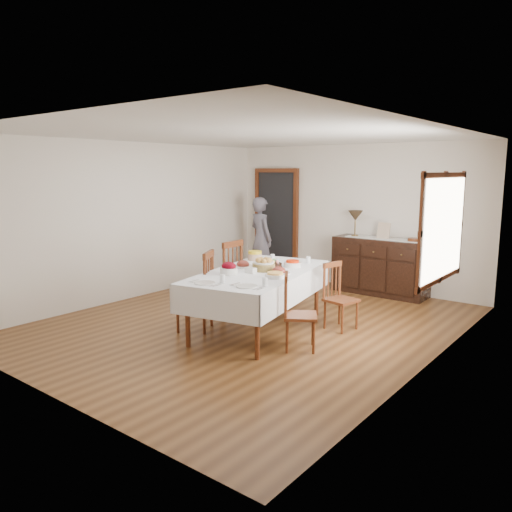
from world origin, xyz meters
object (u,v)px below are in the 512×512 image
Objects in this scene: chair_right_near at (296,311)px; sideboard at (380,266)px; chair_left_near at (199,290)px; chair_left_far at (225,277)px; chair_right_far at (339,296)px; dining_table at (259,278)px; table_lamp at (355,216)px; person at (261,236)px.

sideboard reaches higher than chair_right_near.
chair_left_near is 0.96× the size of chair_left_far.
chair_right_far is at bearing 102.50° from chair_left_far.
dining_table is at bearing -98.81° from sideboard.
chair_left_far reaches higher than dining_table.
dining_table is 1.56× the size of sideboard.
chair_left_far is 1.74m from chair_right_far.
table_lamp reaches higher than dining_table.
table_lamp is at bearing 160.97° from chair_left_far.
chair_left_near is at bearing 14.65° from chair_left_far.
table_lamp is (1.85, 0.33, 0.46)m from person.
chair_left_far is 0.69× the size of sideboard.
chair_left_far is 2.43× the size of table_lamp.
sideboard is 2.40m from person.
dining_table is 0.82m from chair_left_near.
chair_right_near is at bearing 68.58° from chair_left_far.
table_lamp reaches higher than sideboard.
dining_table is 5.52× the size of table_lamp.
chair_right_near is at bearing 153.62° from person.
chair_right_far is at bearing 101.93° from chair_left_near.
chair_right_near is 0.53× the size of person.
chair_left_near is 1.19× the size of chair_right_far.
chair_left_near is 2.34× the size of table_lamp.
chair_right_near reaches higher than dining_table.
table_lamp reaches higher than chair_right_near.
chair_right_far is at bearing 29.17° from dining_table.
person is (-2.34, -0.36, 0.38)m from sideboard.
chair_right_near is (1.45, 0.18, -0.08)m from chair_left_near.
dining_table is 2.74× the size of chair_right_near.
table_lamp is at bearing -177.07° from sideboard.
sideboard is at bearing 151.78° from chair_left_far.
chair_right_near is 2.02× the size of table_lamp.
table_lamp is (-0.87, 2.14, 0.87)m from chair_right_far.
chair_right_near is at bearing -74.74° from table_lamp.
dining_table is at bearing 100.63° from chair_left_near.
chair_left_near is 0.83m from chair_left_far.
chair_left_far reaches higher than chair_left_near.
chair_left_near reaches higher than chair_right_far.
chair_left_near is at bearing -99.88° from table_lamp.
person is 3.77× the size of table_lamp.
chair_left_near is 0.62× the size of person.
chair_right_near is 3.95m from person.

